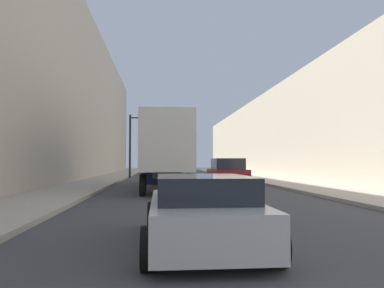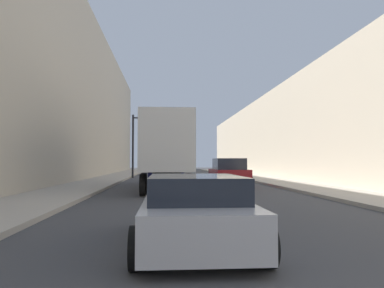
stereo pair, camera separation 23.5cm
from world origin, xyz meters
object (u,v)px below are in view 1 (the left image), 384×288
at_px(semi_truck, 165,150).
at_px(sedan_car, 201,211).
at_px(suv_car, 227,174).
at_px(traffic_signal_gantry, 147,133).

bearing_deg(semi_truck, sedan_car, -88.25).
xyz_separation_m(semi_truck, suv_car, (3.79, 0.62, -1.40)).
distance_m(sedan_car, traffic_signal_gantry, 29.68).
bearing_deg(traffic_signal_gantry, suv_car, -68.90).
distance_m(semi_truck, traffic_signal_gantry, 14.65).
relative_size(sedan_car, traffic_signal_gantry, 0.74).
bearing_deg(suv_car, semi_truck, -170.66).
height_order(suv_car, traffic_signal_gantry, traffic_signal_gantry).
xyz_separation_m(suv_car, traffic_signal_gantry, (-5.32, 13.79, 3.53)).
bearing_deg(semi_truck, traffic_signal_gantry, 96.06).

